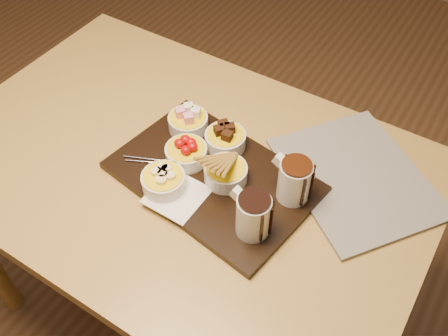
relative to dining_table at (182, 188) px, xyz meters
The scene contains 13 objects.
ground 0.65m from the dining_table, ahead, with size 5.00×5.00×0.00m, color brown.
dining_table is the anchor object (origin of this frame).
serving_board 0.15m from the dining_table, ahead, with size 0.46×0.30×0.02m, color black.
napkin 0.17m from the dining_table, 57.07° to the right, with size 0.12×0.12×0.00m, color white.
bowl_marshmallows 0.17m from the dining_table, 112.40° to the left, with size 0.10×0.10×0.04m, color silver.
bowl_cake 0.18m from the dining_table, 51.90° to the left, with size 0.10×0.10×0.04m, color silver.
bowl_strawberries 0.14m from the dining_table, 12.91° to the left, with size 0.10×0.10×0.04m, color silver.
bowl_biscotti 0.19m from the dining_table, ahead, with size 0.10×0.10×0.04m, color silver.
bowl_bananas 0.17m from the dining_table, 75.30° to the right, with size 0.10×0.10×0.04m, color silver.
pitcher_dark_chocolate 0.31m from the dining_table, 18.91° to the right, with size 0.07×0.07×0.10m, color silver.
pitcher_milk_chocolate 0.33m from the dining_table, ahead, with size 0.07×0.07×0.10m, color silver.
fondue_skewers 0.12m from the dining_table, 75.09° to the right, with size 0.26×0.03×0.01m, color silver, non-canonical shape.
newspaper 0.43m from the dining_table, 25.29° to the left, with size 0.37×0.30×0.01m, color beige.
Camera 1 is at (0.52, -0.62, 1.65)m, focal length 40.00 mm.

